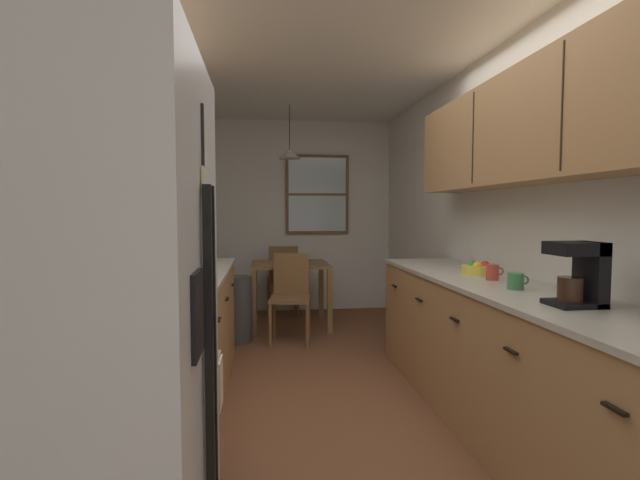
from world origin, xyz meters
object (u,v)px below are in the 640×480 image
at_px(stove_range, 136,405).
at_px(trash_bin, 237,309).
at_px(dining_chair_far, 283,276).
at_px(dining_chair_near, 290,293).
at_px(refrigerator, 80,366).
at_px(fruit_bowl, 479,269).
at_px(mug_by_coffeemaker, 516,281).
at_px(microwave_over_range, 101,136).
at_px(storage_canister, 158,273).
at_px(mug_spare, 493,272).
at_px(dining_table, 290,273).
at_px(coffee_maker, 581,272).

bearing_deg(stove_range, trash_bin, 83.64).
bearing_deg(dining_chair_far, dining_chair_near, -88.94).
xyz_separation_m(refrigerator, fruit_bowl, (2.01, 1.64, 0.05)).
xyz_separation_m(mug_by_coffeemaker, fruit_bowl, (0.09, 0.62, -0.01)).
xyz_separation_m(dining_chair_far, trash_bin, (-0.53, -1.18, -0.16)).
xyz_separation_m(microwave_over_range, mug_by_coffeemaker, (2.08, 0.31, -0.71)).
bearing_deg(mug_by_coffeemaker, storage_canister, 174.36).
distance_m(refrigerator, mug_spare, 2.40).
bearing_deg(dining_table, trash_bin, -135.53).
distance_m(dining_chair_near, dining_chair_far, 1.22).
bearing_deg(microwave_over_range, storage_canister, 77.85).
bearing_deg(dining_chair_near, coffee_maker, -67.16).
relative_size(trash_bin, fruit_bowl, 2.86).
bearing_deg(trash_bin, microwave_over_range, -98.77).
xyz_separation_m(dining_chair_near, dining_chair_far, (-0.02, 1.22, 0.00)).
distance_m(dining_table, mug_by_coffeemaker, 3.12).
bearing_deg(refrigerator, fruit_bowl, 39.18).
bearing_deg(dining_chair_near, microwave_over_range, -110.22).
distance_m(refrigerator, coffee_maker, 2.05).
height_order(dining_chair_near, mug_spare, mug_spare).
xyz_separation_m(stove_range, microwave_over_range, (-0.11, 0.00, 1.18)).
distance_m(microwave_over_range, mug_by_coffeemaker, 2.22).
distance_m(refrigerator, dining_table, 4.03).
xyz_separation_m(storage_canister, mug_spare, (2.02, 0.15, -0.05)).
bearing_deg(dining_table, mug_spare, -66.08).
height_order(stove_range, dining_table, stove_range).
height_order(trash_bin, mug_spare, mug_spare).
distance_m(dining_table, coffee_maker, 3.58).
height_order(refrigerator, fruit_bowl, refrigerator).
bearing_deg(storage_canister, dining_table, 71.96).
height_order(mug_spare, fruit_bowl, mug_spare).
bearing_deg(trash_bin, mug_spare, -49.13).
xyz_separation_m(mug_by_coffeemaker, mug_spare, (0.05, 0.35, 0.00)).
bearing_deg(dining_chair_near, mug_spare, -59.11).
distance_m(dining_table, dining_chair_near, 0.62).
bearing_deg(dining_chair_far, storage_canister, -104.01).
relative_size(stove_range, trash_bin, 1.64).
bearing_deg(trash_bin, coffee_maker, -58.49).
bearing_deg(storage_canister, dining_chair_near, 67.96).
bearing_deg(refrigerator, mug_by_coffeemaker, 27.98).
distance_m(microwave_over_range, coffee_maker, 2.21).
distance_m(dining_chair_far, mug_by_coffeemaker, 3.73).
bearing_deg(storage_canister, microwave_over_range, -102.15).
bearing_deg(trash_bin, mug_by_coffeemaker, -54.40).
height_order(dining_chair_near, trash_bin, dining_chair_near).
xyz_separation_m(storage_canister, mug_by_coffeemaker, (1.97, -0.19, -0.05)).
xyz_separation_m(microwave_over_range, coffee_maker, (2.12, -0.16, -0.60)).
xyz_separation_m(refrigerator, dining_chair_near, (0.80, 3.32, -0.39)).
height_order(dining_chair_near, dining_chair_far, same).
relative_size(refrigerator, microwave_over_range, 3.14).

